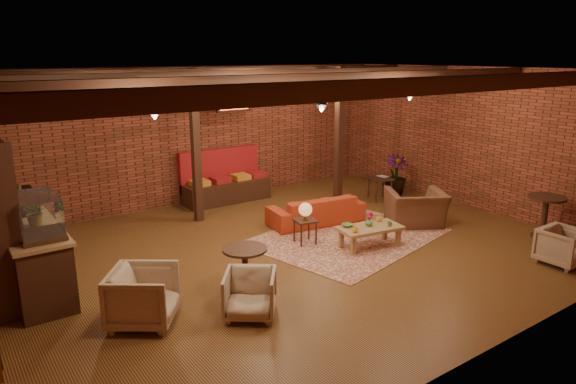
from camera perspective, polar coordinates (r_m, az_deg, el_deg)
floor at (r=9.40m, az=0.49°, el=-6.54°), size 10.00×10.00×0.00m
ceiling at (r=8.74m, az=0.54°, el=13.36°), size 10.00×8.00×0.02m
wall_back at (r=12.34m, az=-10.51°, el=6.16°), size 10.00×0.02×3.20m
wall_front at (r=6.26m, az=22.56°, el=-3.42°), size 10.00×0.02×3.20m
wall_right at (r=12.49m, az=19.53°, el=5.65°), size 0.02×8.00×3.20m
ceiling_beams at (r=8.74m, az=0.54°, el=12.58°), size 9.80×6.40×0.22m
ceiling_pipe at (r=10.09m, az=-4.91°, el=11.55°), size 9.60×0.12×0.12m
post_left at (r=10.84m, az=-10.22°, el=4.96°), size 0.16×0.16×3.20m
post_right at (r=12.19m, az=5.70°, el=6.23°), size 0.16×0.16×3.20m
service_counter at (r=8.56m, az=-26.75°, el=-4.71°), size 0.80×2.50×1.60m
plant_counter at (r=8.65m, az=-26.64°, el=-1.59°), size 0.35×0.39×0.30m
banquette at (r=12.43m, az=-6.88°, el=1.19°), size 2.10×0.70×1.00m
service_sign at (r=11.73m, az=-6.09°, el=9.56°), size 0.86×0.06×0.30m
ceiling_spotlights at (r=8.76m, az=0.53°, el=11.14°), size 6.40×4.40×0.28m
rug at (r=10.13m, az=6.60°, el=-4.98°), size 4.01×3.39×0.01m
sofa at (r=10.81m, az=3.13°, el=-1.98°), size 2.11×1.08×0.59m
coffee_table at (r=9.55m, az=9.03°, el=-4.07°), size 1.26×0.77×0.65m
side_table_lamp at (r=9.55m, az=1.94°, el=-2.32°), size 0.45×0.45×0.80m
round_table_left at (r=7.72m, az=-4.81°, el=-7.77°), size 0.67×0.67×0.69m
armchair_a at (r=7.12m, az=-15.81°, el=-10.82°), size 1.10×1.11×0.84m
armchair_b at (r=7.09m, az=-4.25°, el=-11.02°), size 0.93×0.92×0.70m
armchair_right at (r=10.95m, az=14.01°, el=-1.10°), size 1.35×1.22×0.99m
side_table_book at (r=12.68m, az=10.21°, el=1.41°), size 0.63×0.63×0.58m
round_table_right at (r=11.07m, az=26.67°, el=-1.82°), size 0.70×0.70×0.83m
armchair_far at (r=9.87m, az=28.23°, el=-5.20°), size 0.68×0.63×0.69m
plant_tall at (r=13.06m, az=12.08°, el=6.20°), size 2.19×2.19×3.04m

